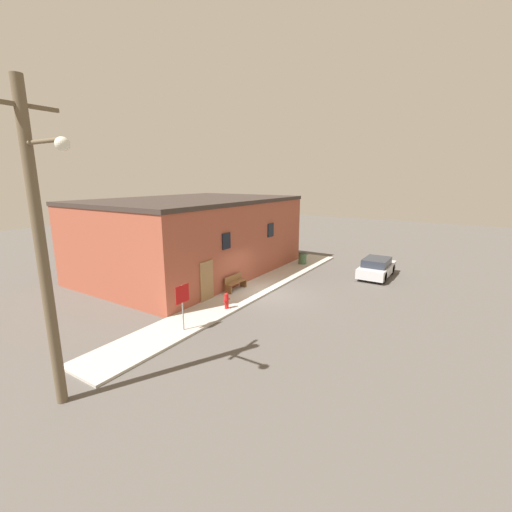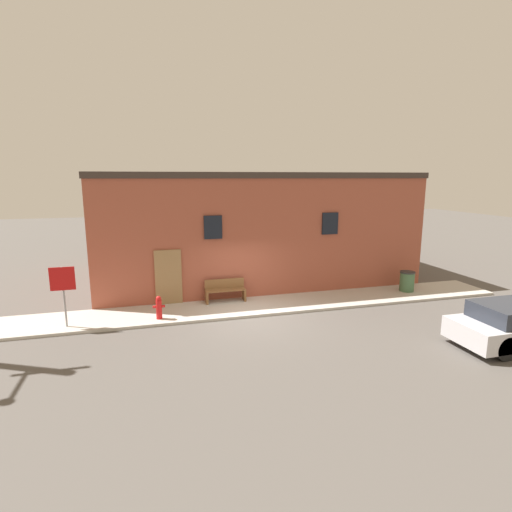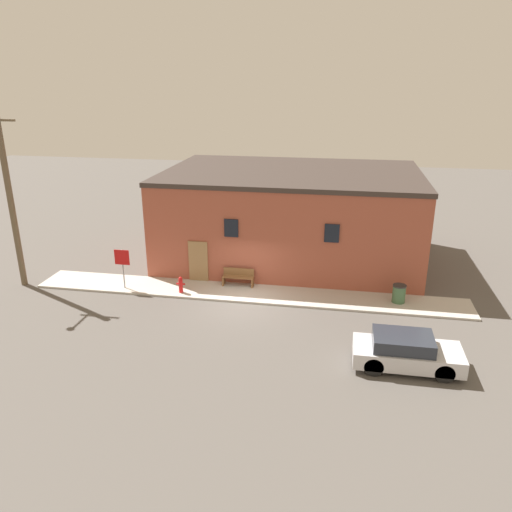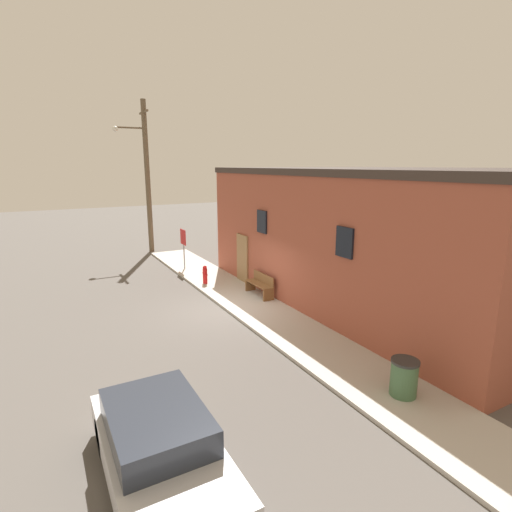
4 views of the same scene
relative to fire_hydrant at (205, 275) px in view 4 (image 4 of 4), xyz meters
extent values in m
plane|color=#56514C|center=(3.16, -0.50, -0.51)|extent=(80.00, 80.00, 0.00)
cube|color=#BCB7AD|center=(3.16, 0.58, -0.46)|extent=(21.05, 2.16, 0.10)
cube|color=#9E4C38|center=(4.63, 6.34, 1.91)|extent=(13.97, 9.37, 4.83)
cube|color=#382D28|center=(4.63, 6.34, 4.44)|extent=(14.07, 9.47, 0.24)
cube|color=black|center=(2.18, 1.63, 2.49)|extent=(0.70, 0.08, 0.90)
cube|color=black|center=(7.07, 1.63, 2.49)|extent=(0.70, 0.08, 0.90)
cube|color=#937047|center=(0.44, 1.63, 0.59)|extent=(1.00, 0.08, 2.20)
cylinder|color=red|center=(0.00, 0.00, -0.07)|extent=(0.20, 0.20, 0.67)
sphere|color=red|center=(0.00, 0.00, 0.31)|extent=(0.18, 0.18, 0.18)
cylinder|color=red|center=(-0.15, 0.00, 0.03)|extent=(0.11, 0.09, 0.09)
cylinder|color=red|center=(0.15, 0.00, 0.03)|extent=(0.11, 0.09, 0.09)
cylinder|color=gray|center=(-2.93, 0.05, 0.59)|extent=(0.06, 0.06, 1.99)
cube|color=red|center=(-2.93, 0.03, 1.20)|extent=(0.76, 0.02, 0.76)
cube|color=brown|center=(1.83, 1.28, -0.18)|extent=(0.08, 0.44, 0.45)
cube|color=brown|center=(3.31, 1.28, -0.18)|extent=(0.08, 0.44, 0.45)
cube|color=brown|center=(2.57, 1.28, 0.07)|extent=(1.56, 0.44, 0.04)
cube|color=brown|center=(2.57, 1.48, 0.27)|extent=(1.56, 0.04, 0.38)
cylinder|color=#426642|center=(10.31, 0.70, -0.01)|extent=(0.59, 0.59, 0.79)
cylinder|color=#2D2D2D|center=(10.31, 0.70, 0.42)|extent=(0.62, 0.62, 0.06)
cylinder|color=brown|center=(-8.24, -0.24, 3.91)|extent=(0.30, 0.30, 8.83)
cylinder|color=brown|center=(-8.24, -1.05, 6.73)|extent=(0.10, 1.63, 0.10)
sphere|color=silver|center=(-8.24, -1.87, 6.63)|extent=(0.32, 0.32, 0.32)
cube|color=brown|center=(-8.24, -0.24, 7.62)|extent=(1.80, 0.10, 0.10)
cylinder|color=black|center=(11.31, -4.02, -0.16)|extent=(0.69, 0.20, 0.69)
cylinder|color=black|center=(8.92, -4.02, -0.16)|extent=(0.69, 0.20, 0.69)
cylinder|color=black|center=(8.92, -5.52, -0.16)|extent=(0.69, 0.20, 0.69)
cube|color=silver|center=(10.11, -4.77, -0.01)|extent=(3.86, 1.70, 0.61)
cube|color=#282D38|center=(9.92, -4.77, 0.53)|extent=(2.12, 1.50, 0.48)
camera|label=1|loc=(-12.64, -9.79, 5.89)|focal=24.00mm
camera|label=2|loc=(-0.24, -13.44, 4.38)|focal=28.00mm
camera|label=3|loc=(7.49, -21.23, 9.49)|focal=35.00mm
camera|label=4|loc=(15.84, -6.12, 4.69)|focal=28.00mm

